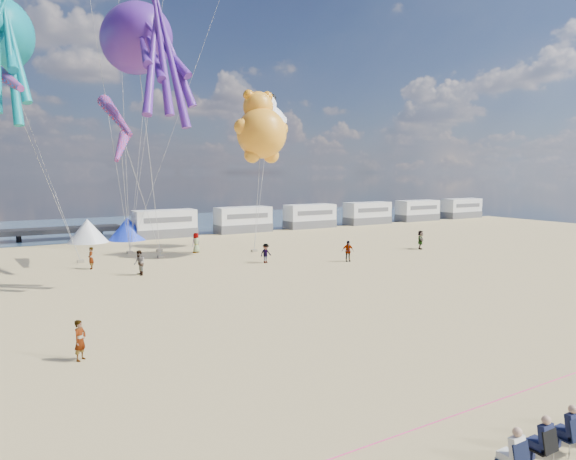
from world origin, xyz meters
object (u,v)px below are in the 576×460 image
object	(u,v)px
spectator_row	(567,428)
beachgoer_6	(196,243)
tent_blue	(128,228)
sandbag_d	(159,250)
beachgoer_1	(139,263)
beachgoer_5	(91,258)
motorhome_4	(417,211)
motorhome_3	(367,213)
sandbag_b	(161,257)
kite_panda	(269,123)
windsock_left	(4,76)
windsock_right	(121,147)
motorhome_2	(310,216)
beachgoer_2	(266,253)
tent_white	(88,231)
standing_person	(80,340)
kite_teddy_orange	(262,133)
beachgoer_4	(420,240)
sandbag_c	(254,251)
windsock_mid	(116,117)
motorhome_1	(243,220)
beachgoer_3	(348,251)
sandbag_a	(81,261)
motorhome_0	(165,224)
kite_octopus_purple	(136,39)
motorhome_5	(461,208)

from	to	relation	value
spectator_row	beachgoer_6	size ratio (longest dim) A/B	3.47
tent_blue	sandbag_d	distance (m)	9.84
beachgoer_1	beachgoer_5	world-z (taller)	beachgoer_1
motorhome_4	beachgoer_1	bearing A→B (deg)	-156.92
motorhome_3	sandbag_b	world-z (taller)	motorhome_3
kite_panda	spectator_row	bearing A→B (deg)	-118.21
motorhome_4	windsock_left	xyz separation A→B (m)	(-53.58, -19.47, 11.20)
windsock_right	motorhome_2	bearing A→B (deg)	51.51
beachgoer_2	kite_panda	xyz separation A→B (m)	(4.40, 7.41, 10.83)
tent_white	sandbag_d	bearing A→B (deg)	-65.93
standing_person	kite_teddy_orange	world-z (taller)	kite_teddy_orange
motorhome_2	beachgoer_4	world-z (taller)	motorhome_2
motorhome_2	tent_white	xyz separation A→B (m)	(-27.00, 0.00, -0.30)
windsock_left	sandbag_b	bearing A→B (deg)	15.90
sandbag_c	windsock_mid	world-z (taller)	windsock_mid
motorhome_3	beachgoer_5	xyz separation A→B (m)	(-38.96, -15.43, -0.69)
motorhome_1	beachgoer_2	bearing A→B (deg)	-111.35
motorhome_3	beachgoer_5	distance (m)	41.91
beachgoer_1	windsock_mid	size ratio (longest dim) A/B	0.25
motorhome_4	beachgoer_3	xyz separation A→B (m)	(-30.32, -22.58, -0.66)
beachgoer_6	sandbag_a	size ratio (longest dim) A/B	3.52
motorhome_3	beachgoer_4	xyz separation A→B (m)	(-10.92, -20.71, -0.63)
motorhome_2	beachgoer_6	distance (m)	23.33
motorhome_0	spectator_row	distance (m)	48.05
motorhome_0	sandbag_d	world-z (taller)	motorhome_0
motorhome_3	windsock_mid	size ratio (longest dim) A/B	0.97
kite_octopus_purple	kite_panda	bearing A→B (deg)	15.37
sandbag_a	beachgoer_3	bearing A→B (deg)	-29.49
beachgoer_5	kite_teddy_orange	bearing A→B (deg)	97.35
motorhome_0	beachgoer_2	world-z (taller)	motorhome_0
kite_teddy_orange	standing_person	bearing A→B (deg)	-126.24
motorhome_2	motorhome_4	distance (m)	19.00
beachgoer_6	kite_panda	world-z (taller)	kite_panda
standing_person	kite_panda	bearing A→B (deg)	3.41
motorhome_1	beachgoer_3	size ratio (longest dim) A/B	3.94
beachgoer_1	windsock_left	xyz separation A→B (m)	(-7.54, 0.15, 11.83)
motorhome_2	sandbag_d	xyz separation A→B (m)	(-22.64, -9.77, -1.39)
motorhome_0	tent_blue	size ratio (longest dim) A/B	1.65
motorhome_1	windsock_right	xyz separation A→B (m)	(-17.29, -14.50, 7.49)
sandbag_a	windsock_right	bearing A→B (deg)	-38.67
spectator_row	sandbag_c	world-z (taller)	spectator_row
motorhome_0	sandbag_b	distance (m)	14.03
beachgoer_1	windsock_mid	distance (m)	10.55
motorhome_5	kite_panda	size ratio (longest dim) A/B	1.19
motorhome_2	kite_octopus_purple	distance (m)	35.99
motorhome_0	motorhome_4	bearing A→B (deg)	0.00
motorhome_3	sandbag_a	bearing A→B (deg)	-162.71
spectator_row	motorhome_0	bearing A→B (deg)	84.18
tent_white	windsock_mid	bearing A→B (deg)	-91.89
motorhome_4	kite_panda	world-z (taller)	kite_panda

